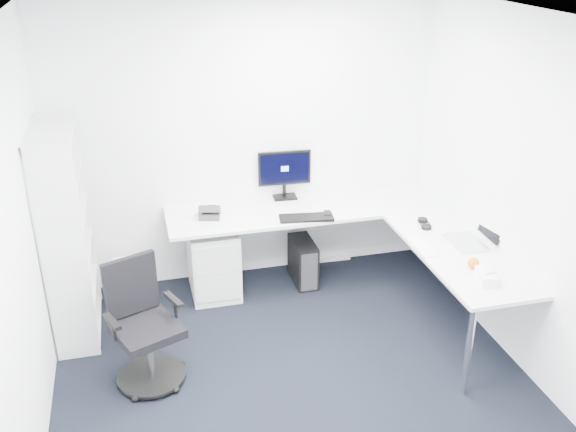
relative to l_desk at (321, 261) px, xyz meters
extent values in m
plane|color=black|center=(-0.55, -1.40, -0.39)|extent=(4.20, 4.20, 0.00)
plane|color=white|center=(-0.55, -1.40, 2.31)|extent=(4.20, 4.20, 0.00)
cube|color=white|center=(-0.55, 0.70, 0.96)|extent=(3.60, 0.02, 2.70)
cube|color=white|center=(-2.35, -1.40, 0.96)|extent=(0.02, 4.20, 2.70)
cube|color=white|center=(1.25, -1.40, 0.96)|extent=(0.02, 4.20, 2.70)
cube|color=silver|center=(-0.94, 0.35, -0.06)|extent=(0.44, 0.55, 0.68)
cube|color=black|center=(-0.07, 0.34, -0.18)|extent=(0.20, 0.45, 0.44)
cube|color=beige|center=(-1.75, 0.34, -0.20)|extent=(0.24, 0.43, 0.39)
cube|color=white|center=(0.36, 0.68, -0.38)|extent=(0.35, 0.07, 0.04)
cube|color=black|center=(-0.11, 0.10, 0.41)|extent=(0.51, 0.24, 0.02)
cube|color=black|center=(0.09, 0.13, 0.41)|extent=(0.09, 0.12, 0.03)
cube|color=white|center=(0.66, -0.67, 0.40)|extent=(0.12, 0.39, 0.01)
sphere|color=orange|center=(0.89, -1.10, 0.44)|extent=(0.09, 0.09, 0.09)
cube|color=white|center=(0.88, -1.30, 0.43)|extent=(0.17, 0.24, 0.08)
camera|label=1|loc=(-1.58, -4.97, 2.83)|focal=40.00mm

